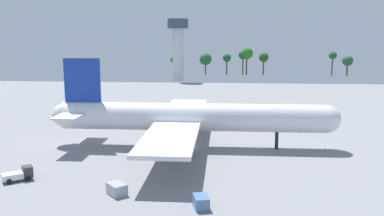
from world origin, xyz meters
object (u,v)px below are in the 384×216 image
cargo_airplane (190,117)px  fuel_truck (106,115)px  maintenance_van (278,112)px  cargo_container_fore (117,189)px  safety_cone_nose (325,150)px  cargo_loader (20,174)px  control_tower (178,43)px  cargo_container_aft (201,202)px

cargo_airplane → fuel_truck: (-25.96, 26.81, -5.16)m
maintenance_van → cargo_container_fore: 71.12m
cargo_airplane → maintenance_van: size_ratio=16.30×
safety_cone_nose → cargo_loader: bearing=-158.7°
cargo_container_fore → control_tower: 157.87m
fuel_truck → cargo_container_aft: bearing=-62.6°
cargo_airplane → safety_cone_nose: cargo_airplane is taller
cargo_airplane → cargo_container_fore: 29.01m
maintenance_van → cargo_loader: 76.72m
cargo_airplane → cargo_container_fore: (-8.70, -27.12, -5.52)m
fuel_truck → cargo_container_fore: size_ratio=1.44×
cargo_loader → control_tower: (8.97, 151.78, 18.92)m
fuel_truck → cargo_container_aft: size_ratio=1.60×
cargo_airplane → cargo_container_aft: 31.68m
cargo_airplane → maintenance_van: 43.52m
cargo_airplane → fuel_truck: bearing=134.1°
fuel_truck → cargo_loader: size_ratio=1.07×
cargo_loader → cargo_container_fore: 17.98m
safety_cone_nose → control_tower: control_tower is taller
maintenance_van → control_tower: control_tower is taller
cargo_loader → cargo_container_aft: bearing=-15.9°
cargo_loader → control_tower: bearing=86.6°
fuel_truck → cargo_loader: (-0.08, -49.22, -0.18)m
safety_cone_nose → control_tower: size_ratio=0.02×
cargo_airplane → control_tower: (-17.07, 129.37, 13.58)m
cargo_airplane → cargo_loader: 34.77m
cargo_airplane → cargo_loader: (-26.05, -22.41, -5.34)m
cargo_airplane → fuel_truck: cargo_airplane is taller
cargo_container_aft → safety_cone_nose: size_ratio=4.58×
control_tower → maintenance_van: bearing=-66.6°
cargo_airplane → control_tower: bearing=97.5°
maintenance_van → fuel_truck: fuel_truck is taller
maintenance_van → control_tower: size_ratio=0.12×
maintenance_van → cargo_container_fore: maintenance_van is taller
fuel_truck → control_tower: control_tower is taller
fuel_truck → cargo_container_aft: (29.95, -57.75, -0.35)m
cargo_airplane → cargo_loader: bearing=-139.3°
maintenance_van → safety_cone_nose: 38.30m
cargo_loader → fuel_truck: bearing=89.9°
maintenance_van → cargo_container_aft: maintenance_van is taller
cargo_loader → control_tower: size_ratio=0.15×
cargo_container_fore → safety_cone_nose: size_ratio=5.09×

